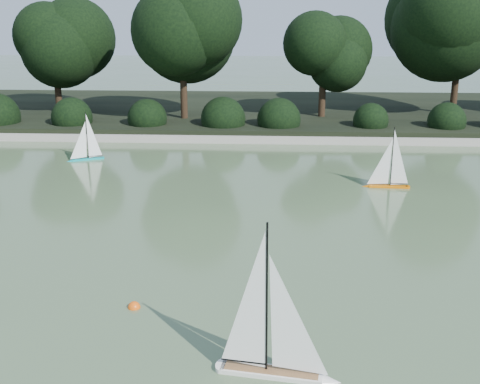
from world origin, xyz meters
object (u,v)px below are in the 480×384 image
Objects in this scene: sailboat_teal at (84,152)px; sailboat_orange at (385,177)px; race_buoy at (134,308)px; sailboat_white_b at (281,352)px.

sailboat_orange is at bearing -15.96° from sailboat_teal.
sailboat_white_b is at bearing -36.99° from race_buoy.
sailboat_teal is 8.04× the size of race_buoy.
sailboat_teal reaches higher than race_buoy.
sailboat_teal is at bearing 164.04° from sailboat_orange.
sailboat_orange is at bearing 71.96° from sailboat_white_b.
sailboat_teal is (-4.41, 8.29, -0.07)m from sailboat_white_b.
sailboat_orange reaches higher than sailboat_teal.
sailboat_orange is (2.09, 6.43, -0.06)m from sailboat_white_b.
sailboat_white_b is 6.76m from sailboat_orange.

